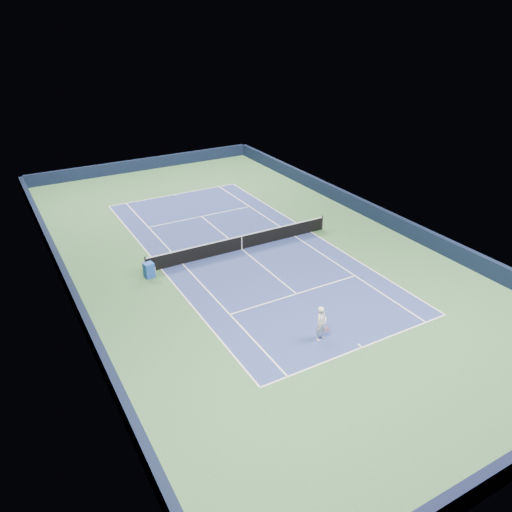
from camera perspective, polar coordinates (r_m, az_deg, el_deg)
ground at (r=32.38m, az=-1.64°, el=0.77°), size 40.00×40.00×0.00m
wall_far at (r=49.45m, az=-12.72°, el=10.20°), size 22.00×0.35×1.10m
wall_right at (r=37.98m, az=12.97°, el=5.06°), size 0.35×40.00×1.10m
wall_left at (r=29.28m, az=-20.71°, el=-2.94°), size 0.35×40.00×1.10m
court_surface at (r=32.37m, az=-1.64°, el=0.78°), size 10.97×23.77×0.01m
baseline_far at (r=42.43m, az=-9.28°, el=6.95°), size 10.97×0.08×0.00m
baseline_near at (r=24.05m, az=12.05°, el=-10.17°), size 10.97×0.08×0.00m
sideline_doubles_right at (r=35.02m, az=6.31°, el=2.74°), size 0.08×23.77×0.00m
sideline_doubles_left at (r=30.49m, az=-10.77°, el=-1.47°), size 0.08×23.77×0.00m
sideline_singles_right at (r=34.30m, az=4.44°, el=2.28°), size 0.08×23.77×0.00m
sideline_singles_left at (r=30.88m, az=-8.39°, el=-0.89°), size 0.08×23.77×0.00m
service_line_far at (r=37.65m, az=-6.25°, el=4.53°), size 8.23×0.08×0.00m
service_line_near at (r=27.57m, az=4.66°, el=-4.33°), size 8.23×0.08×0.00m
center_service_line at (r=32.37m, az=-1.64°, el=0.79°), size 0.08×12.80×0.00m
center_mark_far at (r=42.30m, az=-9.21°, el=6.89°), size 0.08×0.30×0.00m
center_mark_near at (r=24.13m, az=11.82°, el=-9.99°), size 0.08×0.30×0.00m
tennis_net at (r=32.16m, az=-1.65°, el=1.58°), size 12.90×0.10×1.07m
sponsor_cube at (r=29.57m, az=-12.12°, el=-1.59°), size 0.63×0.57×0.90m
tennis_player at (r=23.76m, az=7.48°, el=-7.65°), size 0.84×1.32×2.22m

